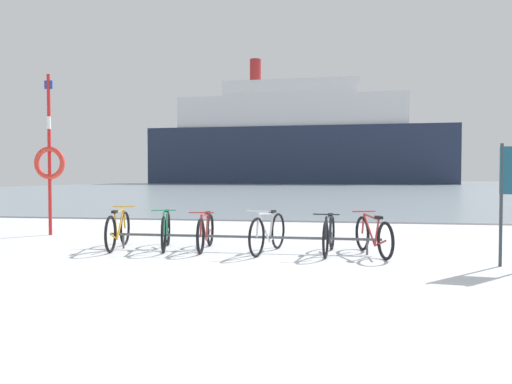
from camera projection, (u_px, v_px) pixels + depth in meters
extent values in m
cube|color=silver|center=(156.00, 330.00, 4.76)|extent=(80.00, 22.00, 0.08)
cube|color=gray|center=(326.00, 186.00, 69.84)|extent=(80.00, 110.00, 0.08)
cube|color=#47474C|center=(283.00, 222.00, 15.60)|extent=(80.00, 0.50, 0.05)
cylinder|color=#4C5156|center=(240.00, 237.00, 9.40)|extent=(5.22, 0.09, 0.05)
cylinder|color=#4C5156|center=(124.00, 241.00, 9.81)|extent=(0.04, 0.04, 0.28)
cylinder|color=#4C5156|center=(367.00, 247.00, 9.01)|extent=(0.04, 0.04, 0.28)
torus|color=black|center=(125.00, 228.00, 10.28)|extent=(0.17, 0.70, 0.70)
torus|color=black|center=(111.00, 234.00, 9.23)|extent=(0.17, 0.70, 0.70)
cylinder|color=gold|center=(120.00, 224.00, 9.93)|extent=(0.13, 0.55, 0.59)
cylinder|color=gold|center=(116.00, 227.00, 9.59)|extent=(0.07, 0.20, 0.52)
cylinder|color=gold|center=(119.00, 211.00, 9.85)|extent=(0.16, 0.68, 0.08)
cylinder|color=gold|center=(114.00, 237.00, 9.45)|extent=(0.12, 0.46, 0.19)
cylinder|color=gold|center=(124.00, 219.00, 10.23)|extent=(0.06, 0.12, 0.41)
cube|color=black|center=(115.00, 212.00, 9.50)|extent=(0.11, 0.21, 0.05)
cylinder|color=gold|center=(124.00, 206.00, 10.19)|extent=(0.46, 0.10, 0.02)
torus|color=black|center=(164.00, 235.00, 9.20)|extent=(0.22, 0.67, 0.68)
torus|color=black|center=(168.00, 229.00, 10.21)|extent=(0.22, 0.67, 0.68)
cylinder|color=#2D8C60|center=(165.00, 226.00, 9.53)|extent=(0.17, 0.52, 0.58)
cylinder|color=#2D8C60|center=(167.00, 226.00, 9.86)|extent=(0.08, 0.19, 0.51)
cylinder|color=#2D8C60|center=(165.00, 213.00, 9.59)|extent=(0.20, 0.65, 0.08)
cylinder|color=#2D8C60|center=(167.00, 234.00, 10.00)|extent=(0.15, 0.44, 0.19)
cylinder|color=#2D8C60|center=(164.00, 224.00, 9.24)|extent=(0.06, 0.12, 0.40)
cube|color=black|center=(167.00, 211.00, 9.92)|extent=(0.13, 0.21, 0.05)
cylinder|color=#2D8C60|center=(164.00, 210.00, 9.26)|extent=(0.45, 0.14, 0.02)
torus|color=black|center=(201.00, 236.00, 9.08)|extent=(0.11, 0.66, 0.66)
torus|color=black|center=(210.00, 230.00, 10.15)|extent=(0.11, 0.66, 0.66)
cylinder|color=#B22D2D|center=(204.00, 228.00, 9.42)|extent=(0.09, 0.56, 0.55)
cylinder|color=#B22D2D|center=(207.00, 227.00, 9.77)|extent=(0.05, 0.20, 0.49)
cylinder|color=#B22D2D|center=(205.00, 215.00, 9.50)|extent=(0.10, 0.70, 0.08)
cylinder|color=#B22D2D|center=(208.00, 235.00, 9.92)|extent=(0.08, 0.47, 0.18)
cylinder|color=#B22D2D|center=(201.00, 226.00, 9.12)|extent=(0.05, 0.12, 0.38)
cube|color=black|center=(208.00, 213.00, 9.84)|extent=(0.10, 0.21, 0.05)
cylinder|color=#B22D2D|center=(201.00, 213.00, 9.15)|extent=(0.46, 0.07, 0.02)
torus|color=black|center=(257.00, 237.00, 8.74)|extent=(0.20, 0.69, 0.70)
torus|color=black|center=(278.00, 231.00, 9.75)|extent=(0.20, 0.69, 0.70)
cylinder|color=silver|center=(264.00, 228.00, 9.06)|extent=(0.17, 0.57, 0.59)
cylinder|color=silver|center=(271.00, 228.00, 9.39)|extent=(0.08, 0.20, 0.53)
cylinder|color=silver|center=(266.00, 214.00, 9.13)|extent=(0.20, 0.71, 0.09)
cylinder|color=silver|center=(274.00, 236.00, 9.54)|extent=(0.14, 0.47, 0.19)
cylinder|color=silver|center=(258.00, 226.00, 8.77)|extent=(0.06, 0.12, 0.42)
cube|color=black|center=(273.00, 212.00, 9.46)|extent=(0.12, 0.21, 0.05)
cylinder|color=silver|center=(258.00, 211.00, 8.80)|extent=(0.45, 0.13, 0.02)
torus|color=black|center=(326.00, 240.00, 8.60)|extent=(0.11, 0.66, 0.66)
torus|color=black|center=(332.00, 233.00, 9.61)|extent=(0.11, 0.66, 0.66)
cylinder|color=#1E2328|center=(328.00, 231.00, 8.93)|extent=(0.09, 0.55, 0.56)
cylinder|color=#1E2328|center=(330.00, 230.00, 9.26)|extent=(0.05, 0.19, 0.50)
cylinder|color=#1E2328|center=(328.00, 217.00, 8.99)|extent=(0.10, 0.69, 0.08)
cylinder|color=#1E2328|center=(331.00, 238.00, 9.40)|extent=(0.08, 0.46, 0.18)
cylinder|color=#1E2328|center=(326.00, 228.00, 8.63)|extent=(0.05, 0.12, 0.39)
cube|color=black|center=(330.00, 215.00, 9.32)|extent=(0.10, 0.21, 0.05)
cylinder|color=#1E2328|center=(326.00, 214.00, 8.66)|extent=(0.46, 0.07, 0.02)
torus|color=black|center=(362.00, 233.00, 9.52)|extent=(0.26, 0.64, 0.66)
torus|color=black|center=(385.00, 241.00, 8.44)|extent=(0.26, 0.64, 0.66)
cylinder|color=#B22D2D|center=(369.00, 229.00, 9.16)|extent=(0.21, 0.55, 0.55)
cylinder|color=#B22D2D|center=(377.00, 233.00, 8.81)|extent=(0.10, 0.20, 0.49)
cylinder|color=#B22D2D|center=(371.00, 217.00, 9.07)|extent=(0.25, 0.69, 0.08)
cylinder|color=#B22D2D|center=(380.00, 243.00, 8.67)|extent=(0.18, 0.46, 0.18)
cylinder|color=#B22D2D|center=(363.00, 224.00, 9.47)|extent=(0.07, 0.12, 0.39)
cube|color=black|center=(379.00, 217.00, 8.72)|extent=(0.14, 0.21, 0.05)
cylinder|color=#B22D2D|center=(364.00, 211.00, 9.42)|extent=(0.44, 0.16, 0.02)
cylinder|color=#33383D|center=(501.00, 205.00, 7.84)|extent=(0.05, 0.05, 1.94)
cylinder|color=red|center=(49.00, 155.00, 11.97)|extent=(0.08, 0.08, 3.86)
cylinder|color=white|center=(49.00, 123.00, 11.94)|extent=(0.09, 0.09, 0.30)
torus|color=red|center=(50.00, 163.00, 11.97)|extent=(0.80, 0.12, 0.80)
cube|color=navy|center=(48.00, 85.00, 11.91)|extent=(0.20, 0.03, 0.20)
cube|color=#232D47|center=(299.00, 156.00, 87.82)|extent=(52.22, 12.30, 9.71)
cube|color=white|center=(292.00, 114.00, 87.81)|extent=(39.19, 10.34, 5.34)
cube|color=white|center=(292.00, 91.00, 87.68)|extent=(23.56, 8.32, 2.72)
cylinder|color=#A52626|center=(255.00, 72.00, 88.76)|extent=(2.01, 2.01, 4.37)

